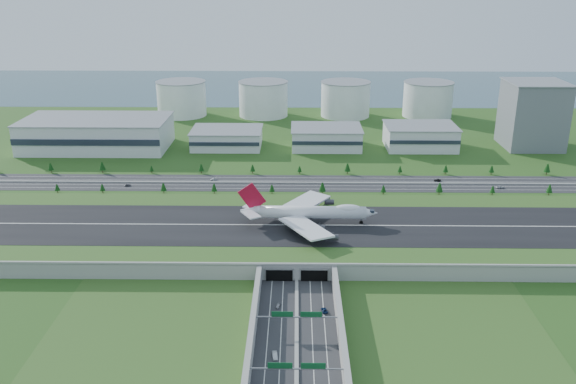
{
  "coord_description": "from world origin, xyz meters",
  "views": [
    {
      "loc": [
        -0.47,
        -315.02,
        142.76
      ],
      "look_at": [
        -5.48,
        35.0,
        15.21
      ],
      "focal_mm": 38.0,
      "sensor_mm": 36.0,
      "label": 1
    }
  ],
  "objects_px": {
    "car_0": "(278,305)",
    "car_4": "(128,185)",
    "car_2": "(324,310)",
    "car_6": "(500,187)",
    "car_1": "(275,355)",
    "office_tower": "(533,115)",
    "car_7": "(213,179)",
    "fuel_tank_a": "(182,99)",
    "car_5": "(437,180)",
    "boeing_747": "(309,212)"
  },
  "relations": [
    {
      "from": "car_6",
      "to": "boeing_747",
      "type": "bearing_deg",
      "value": 105.1
    },
    {
      "from": "car_2",
      "to": "car_6",
      "type": "distance_m",
      "value": 209.89
    },
    {
      "from": "car_0",
      "to": "car_5",
      "type": "xyz_separation_m",
      "value": [
        109.5,
        175.67,
        0.11
      ]
    },
    {
      "from": "car_7",
      "to": "fuel_tank_a",
      "type": "bearing_deg",
      "value": 170.91
    },
    {
      "from": "car_4",
      "to": "car_0",
      "type": "bearing_deg",
      "value": -163.3
    },
    {
      "from": "car_4",
      "to": "fuel_tank_a",
      "type": "bearing_deg",
      "value": -17.44
    },
    {
      "from": "car_0",
      "to": "car_2",
      "type": "xyz_separation_m",
      "value": [
        20.66,
        -3.76,
        -0.01
      ]
    },
    {
      "from": "boeing_747",
      "to": "car_4",
      "type": "relative_size",
      "value": 18.18
    },
    {
      "from": "car_6",
      "to": "car_7",
      "type": "distance_m",
      "value": 202.66
    },
    {
      "from": "fuel_tank_a",
      "to": "car_2",
      "type": "distance_m",
      "value": 411.06
    },
    {
      "from": "car_4",
      "to": "car_5",
      "type": "height_order",
      "value": "car_5"
    },
    {
      "from": "car_0",
      "to": "car_5",
      "type": "height_order",
      "value": "car_5"
    },
    {
      "from": "fuel_tank_a",
      "to": "car_4",
      "type": "relative_size",
      "value": 11.55
    },
    {
      "from": "office_tower",
      "to": "car_4",
      "type": "xyz_separation_m",
      "value": [
        -319.16,
        -108.02,
        -26.64
      ]
    },
    {
      "from": "car_5",
      "to": "car_7",
      "type": "height_order",
      "value": "car_5"
    },
    {
      "from": "office_tower",
      "to": "car_7",
      "type": "distance_m",
      "value": 278.15
    },
    {
      "from": "car_1",
      "to": "car_2",
      "type": "bearing_deg",
      "value": 51.81
    },
    {
      "from": "office_tower",
      "to": "car_2",
      "type": "distance_m",
      "value": 333.06
    },
    {
      "from": "car_0",
      "to": "car_1",
      "type": "distance_m",
      "value": 37.92
    },
    {
      "from": "car_2",
      "to": "car_0",
      "type": "bearing_deg",
      "value": -21.56
    },
    {
      "from": "car_1",
      "to": "car_2",
      "type": "distance_m",
      "value": 39.99
    },
    {
      "from": "car_5",
      "to": "car_2",
      "type": "bearing_deg",
      "value": -20.31
    },
    {
      "from": "car_2",
      "to": "car_7",
      "type": "distance_m",
      "value": 194.11
    },
    {
      "from": "car_2",
      "to": "car_6",
      "type": "xyz_separation_m",
      "value": [
        129.36,
        165.28,
        0.08
      ]
    },
    {
      "from": "car_7",
      "to": "boeing_747",
      "type": "bearing_deg",
      "value": 9.38
    },
    {
      "from": "car_1",
      "to": "car_2",
      "type": "xyz_separation_m",
      "value": [
        20.8,
        34.15,
        -0.15
      ]
    },
    {
      "from": "car_6",
      "to": "car_7",
      "type": "height_order",
      "value": "car_6"
    },
    {
      "from": "fuel_tank_a",
      "to": "car_0",
      "type": "distance_m",
      "value": 401.27
    },
    {
      "from": "boeing_747",
      "to": "car_0",
      "type": "bearing_deg",
      "value": -100.2
    },
    {
      "from": "fuel_tank_a",
      "to": "car_0",
      "type": "xyz_separation_m",
      "value": [
        111.64,
        -385.07,
        -16.66
      ]
    },
    {
      "from": "office_tower",
      "to": "boeing_747",
      "type": "height_order",
      "value": "office_tower"
    },
    {
      "from": "car_4",
      "to": "car_5",
      "type": "distance_m",
      "value": 220.72
    },
    {
      "from": "car_4",
      "to": "car_7",
      "type": "relative_size",
      "value": 0.91
    },
    {
      "from": "car_1",
      "to": "office_tower",
      "type": "bearing_deg",
      "value": 49.06
    },
    {
      "from": "car_5",
      "to": "fuel_tank_a",
      "type": "bearing_deg",
      "value": -127.41
    },
    {
      "from": "car_0",
      "to": "car_2",
      "type": "height_order",
      "value": "car_0"
    },
    {
      "from": "fuel_tank_a",
      "to": "car_5",
      "type": "xyz_separation_m",
      "value": [
        221.14,
        -209.39,
        -16.55
      ]
    },
    {
      "from": "fuel_tank_a",
      "to": "car_6",
      "type": "height_order",
      "value": "fuel_tank_a"
    },
    {
      "from": "car_2",
      "to": "car_5",
      "type": "relative_size",
      "value": 1.01
    },
    {
      "from": "fuel_tank_a",
      "to": "car_2",
      "type": "relative_size",
      "value": 9.89
    },
    {
      "from": "fuel_tank_a",
      "to": "car_2",
      "type": "height_order",
      "value": "fuel_tank_a"
    },
    {
      "from": "fuel_tank_a",
      "to": "car_6",
      "type": "xyz_separation_m",
      "value": [
        261.66,
        -223.55,
        -16.6
      ]
    },
    {
      "from": "fuel_tank_a",
      "to": "car_7",
      "type": "height_order",
      "value": "fuel_tank_a"
    },
    {
      "from": "car_1",
      "to": "car_2",
      "type": "relative_size",
      "value": 1.03
    },
    {
      "from": "fuel_tank_a",
      "to": "car_1",
      "type": "height_order",
      "value": "fuel_tank_a"
    },
    {
      "from": "car_2",
      "to": "fuel_tank_a",
      "type": "bearing_deg",
      "value": -82.44
    },
    {
      "from": "car_0",
      "to": "car_6",
      "type": "xyz_separation_m",
      "value": [
        150.02,
        161.52,
        0.06
      ]
    },
    {
      "from": "boeing_747",
      "to": "car_4",
      "type": "bearing_deg",
      "value": 146.99
    },
    {
      "from": "car_0",
      "to": "car_4",
      "type": "height_order",
      "value": "car_4"
    },
    {
      "from": "fuel_tank_a",
      "to": "boeing_747",
      "type": "height_order",
      "value": "fuel_tank_a"
    }
  ]
}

